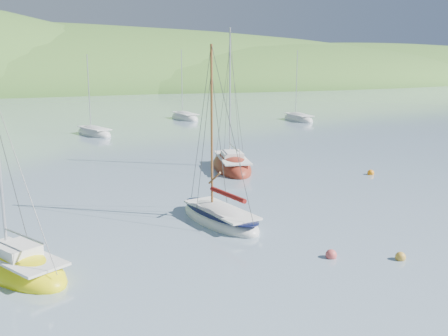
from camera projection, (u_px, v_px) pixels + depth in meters
name	position (u px, v px, depth m)	size (l,w,h in m)	color
ground	(349.00, 253.00, 20.95)	(700.00, 700.00, 0.00)	gray
daysailer_white	(220.00, 217.00, 25.16)	(2.79, 6.29, 9.40)	silver
sloop_red	(232.00, 166.00, 38.01)	(4.98, 8.16, 11.41)	maroon
sailboat_yellow	(17.00, 267.00, 19.00)	(4.35, 6.12, 7.56)	#F6EC0E
distant_sloop_a	(94.00, 133.00, 56.64)	(3.75, 7.18, 9.75)	silver
distant_sloop_b	(185.00, 118.00, 73.24)	(2.81, 7.69, 10.91)	silver
distant_sloop_d	(298.00, 119.00, 71.41)	(3.87, 7.83, 10.70)	silver
mooring_buoys	(366.00, 212.00, 26.42)	(13.29, 13.21, 0.48)	gold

